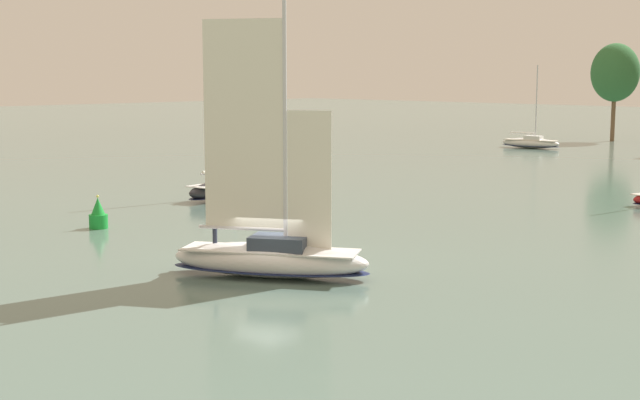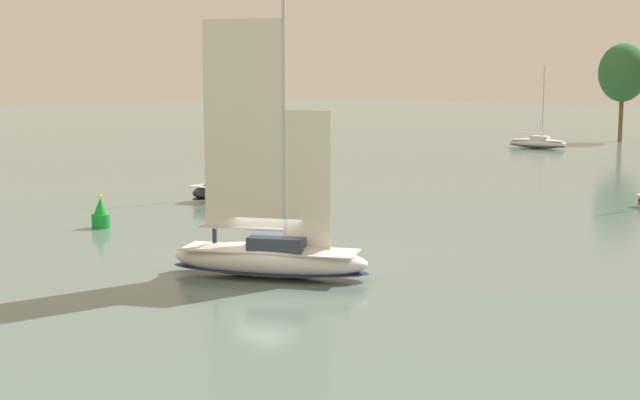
% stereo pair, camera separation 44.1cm
% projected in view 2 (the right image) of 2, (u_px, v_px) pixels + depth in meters
% --- Properties ---
extents(ground_plane, '(400.00, 400.00, 0.00)m').
position_uv_depth(ground_plane, '(270.00, 276.00, 37.78)').
color(ground_plane, slate).
extents(tree_shore_center, '(6.02, 6.02, 12.39)m').
position_uv_depth(tree_shore_center, '(623.00, 73.00, 112.26)').
color(tree_shore_center, brown).
rests_on(tree_shore_center, ground).
extents(sailboat_main, '(8.60, 6.57, 11.84)m').
position_uv_depth(sailboat_main, '(270.00, 254.00, 37.64)').
color(sailboat_main, silver).
rests_on(sailboat_main, ground).
extents(sailboat_moored_far_slip, '(7.19, 3.17, 9.57)m').
position_uv_depth(sailboat_moored_far_slip, '(537.00, 143.00, 102.87)').
color(sailboat_moored_far_slip, white).
rests_on(sailboat_moored_far_slip, ground).
extents(sailboat_moored_outer_mooring, '(3.88, 8.38, 11.12)m').
position_uv_depth(sailboat_moored_outer_mooring, '(233.00, 187.00, 61.85)').
color(sailboat_moored_outer_mooring, '#232328').
rests_on(sailboat_moored_outer_mooring, ground).
extents(channel_buoy, '(1.03, 1.03, 1.88)m').
position_uv_depth(channel_buoy, '(101.00, 215.00, 49.61)').
color(channel_buoy, green).
rests_on(channel_buoy, ground).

